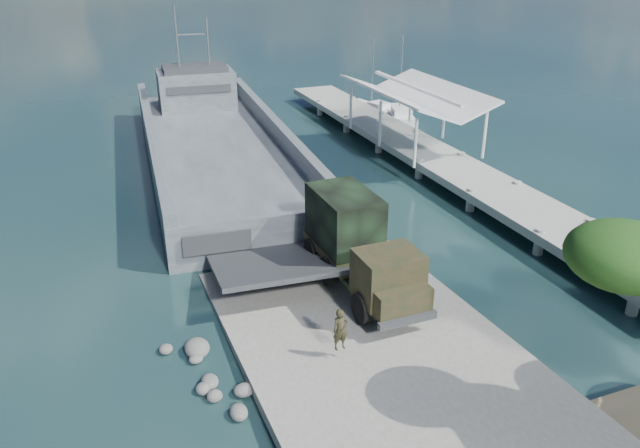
{
  "coord_description": "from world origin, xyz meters",
  "views": [
    {
      "loc": [
        -9.13,
        -18.09,
        14.38
      ],
      "look_at": [
        0.36,
        6.0,
        2.66
      ],
      "focal_mm": 35.0,
      "sensor_mm": 36.0,
      "label": 1
    }
  ],
  "objects_px": {
    "military_truck": "(358,245)",
    "soldier": "(340,339)",
    "landing_craft": "(217,154)",
    "sailboat_far": "(372,109)",
    "sailboat_near": "(399,116)",
    "pier": "(420,141)"
  },
  "relations": [
    {
      "from": "military_truck",
      "to": "soldier",
      "type": "bearing_deg",
      "value": -121.56
    },
    {
      "from": "military_truck",
      "to": "soldier",
      "type": "height_order",
      "value": "military_truck"
    },
    {
      "from": "landing_craft",
      "to": "military_truck",
      "type": "relative_size",
      "value": 4.42
    },
    {
      "from": "sailboat_far",
      "to": "landing_craft",
      "type": "bearing_deg",
      "value": -164.96
    },
    {
      "from": "soldier",
      "to": "sailboat_far",
      "type": "xyz_separation_m",
      "value": [
        17.69,
        33.69,
        -0.94
      ]
    },
    {
      "from": "landing_craft",
      "to": "sailboat_near",
      "type": "bearing_deg",
      "value": 24.1
    },
    {
      "from": "sailboat_near",
      "to": "sailboat_far",
      "type": "height_order",
      "value": "sailboat_near"
    },
    {
      "from": "landing_craft",
      "to": "soldier",
      "type": "relative_size",
      "value": 22.61
    },
    {
      "from": "soldier",
      "to": "sailboat_far",
      "type": "bearing_deg",
      "value": 60.29
    },
    {
      "from": "military_truck",
      "to": "sailboat_far",
      "type": "height_order",
      "value": "sailboat_far"
    },
    {
      "from": "sailboat_near",
      "to": "sailboat_far",
      "type": "xyz_separation_m",
      "value": [
        -1.13,
        3.1,
        -0.03
      ]
    },
    {
      "from": "landing_craft",
      "to": "military_truck",
      "type": "xyz_separation_m",
      "value": [
        1.84,
        -19.47,
        1.52
      ]
    },
    {
      "from": "soldier",
      "to": "sailboat_near",
      "type": "height_order",
      "value": "sailboat_near"
    },
    {
      "from": "soldier",
      "to": "landing_craft",
      "type": "bearing_deg",
      "value": 85.59
    },
    {
      "from": "pier",
      "to": "soldier",
      "type": "bearing_deg",
      "value": -126.55
    },
    {
      "from": "landing_craft",
      "to": "sailboat_near",
      "type": "height_order",
      "value": "landing_craft"
    },
    {
      "from": "pier",
      "to": "soldier",
      "type": "distance_m",
      "value": 24.43
    },
    {
      "from": "pier",
      "to": "military_truck",
      "type": "height_order",
      "value": "pier"
    },
    {
      "from": "pier",
      "to": "landing_craft",
      "type": "height_order",
      "value": "landing_craft"
    },
    {
      "from": "pier",
      "to": "military_truck",
      "type": "bearing_deg",
      "value": -128.2
    },
    {
      "from": "military_truck",
      "to": "soldier",
      "type": "xyz_separation_m",
      "value": [
        -2.85,
        -4.76,
        -1.09
      ]
    },
    {
      "from": "pier",
      "to": "sailboat_near",
      "type": "height_order",
      "value": "sailboat_near"
    }
  ]
}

